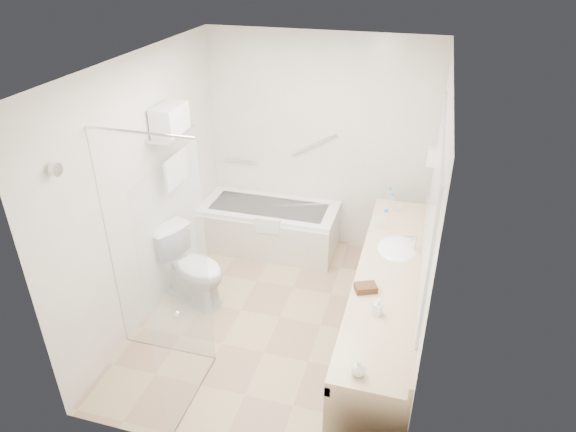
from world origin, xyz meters
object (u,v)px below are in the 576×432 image
(bathtub, at_px, (269,227))
(toilet, at_px, (192,267))
(amenity_basket, at_px, (366,288))
(water_bottle_left, at_px, (389,197))
(vanity_counter, at_px, (387,292))

(bathtub, relative_size, toilet, 2.06)
(toilet, distance_m, amenity_basket, 1.95)
(bathtub, bearing_deg, water_bottle_left, -5.76)
(bathtub, bearing_deg, amenity_basket, -51.37)
(vanity_counter, bearing_deg, bathtub, 137.65)
(vanity_counter, height_order, water_bottle_left, water_bottle_left)
(toilet, xyz_separation_m, amenity_basket, (1.81, -0.53, 0.50))
(vanity_counter, bearing_deg, amenity_basket, -117.04)
(toilet, bearing_deg, bathtub, 1.20)
(toilet, bearing_deg, vanity_counter, -74.07)
(toilet, height_order, water_bottle_left, water_bottle_left)
(vanity_counter, xyz_separation_m, toilet, (-1.97, 0.22, -0.26))
(toilet, bearing_deg, amenity_basket, -84.18)
(bathtub, xyz_separation_m, water_bottle_left, (1.38, -0.14, 0.66))
(bathtub, bearing_deg, toilet, -111.04)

